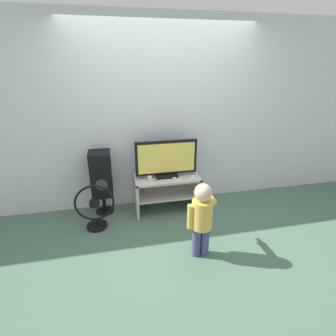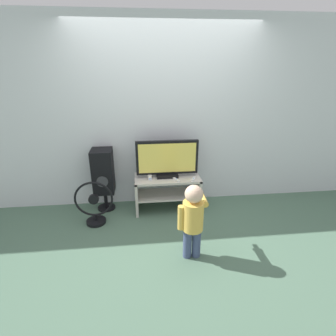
{
  "view_description": "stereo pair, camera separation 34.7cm",
  "coord_description": "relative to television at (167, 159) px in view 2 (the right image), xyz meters",
  "views": [
    {
      "loc": [
        -0.7,
        -3.07,
        2.0
      ],
      "look_at": [
        0.0,
        0.13,
        0.67
      ],
      "focal_mm": 28.0,
      "sensor_mm": 36.0,
      "label": 1
    },
    {
      "loc": [
        -0.36,
        -3.13,
        2.0
      ],
      "look_at": [
        0.0,
        0.13,
        0.67
      ],
      "focal_mm": 28.0,
      "sensor_mm": 36.0,
      "label": 2
    }
  ],
  "objects": [
    {
      "name": "child",
      "position": [
        0.16,
        -1.06,
        -0.25
      ],
      "size": [
        0.33,
        0.49,
        0.87
      ],
      "color": "#3F4C72",
      "rests_on": "ground_plane"
    },
    {
      "name": "remote_primary",
      "position": [
        0.35,
        -0.15,
        -0.24
      ],
      "size": [
        0.09,
        0.13,
        0.03
      ],
      "color": "white",
      "rests_on": "tv_stand"
    },
    {
      "name": "television",
      "position": [
        0.0,
        0.0,
        0.0
      ],
      "size": [
        0.86,
        0.2,
        0.52
      ],
      "color": "black",
      "rests_on": "tv_stand"
    },
    {
      "name": "tv_stand",
      "position": [
        0.0,
        -0.02,
        -0.43
      ],
      "size": [
        0.91,
        0.44,
        0.5
      ],
      "color": "beige",
      "rests_on": "ground_plane"
    },
    {
      "name": "game_console",
      "position": [
        -0.25,
        -0.02,
        -0.23
      ],
      "size": [
        0.05,
        0.19,
        0.05
      ],
      "color": "white",
      "rests_on": "tv_stand"
    },
    {
      "name": "floor_fan",
      "position": [
        -0.99,
        -0.29,
        -0.49
      ],
      "size": [
        0.5,
        0.26,
        0.61
      ],
      "color": "black",
      "rests_on": "ground_plane"
    },
    {
      "name": "remote_secondary",
      "position": [
        0.11,
        -0.15,
        -0.24
      ],
      "size": [
        0.09,
        0.13,
        0.03
      ],
      "color": "white",
      "rests_on": "tv_stand"
    },
    {
      "name": "ground_plane",
      "position": [
        0.0,
        -0.24,
        -0.76
      ],
      "size": [
        16.0,
        16.0,
        0.0
      ],
      "primitive_type": "plane",
      "color": "#4C6B56"
    },
    {
      "name": "wall_back",
      "position": [
        0.0,
        0.28,
        0.54
      ],
      "size": [
        10.0,
        0.06,
        2.6
      ],
      "color": "silver",
      "rests_on": "ground_plane"
    },
    {
      "name": "speaker_tower",
      "position": [
        -0.89,
        0.08,
        -0.19
      ],
      "size": [
        0.28,
        0.31,
        0.9
      ],
      "color": "black",
      "rests_on": "ground_plane"
    }
  ]
}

